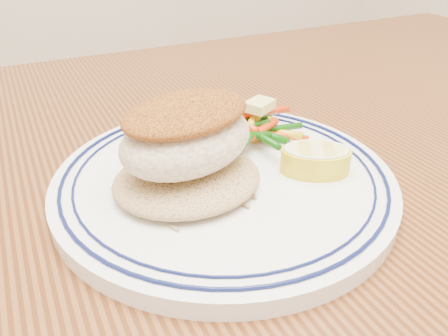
% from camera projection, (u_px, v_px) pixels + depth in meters
% --- Properties ---
extents(dining_table, '(1.50, 0.90, 0.75)m').
position_uv_depth(dining_table, '(234.00, 262.00, 0.44)').
color(dining_table, '#47220E').
rests_on(dining_table, ground).
extents(plate, '(0.29, 0.29, 0.02)m').
position_uv_depth(plate, '(224.00, 179.00, 0.37)').
color(plate, white).
rests_on(plate, dining_table).
extents(rice_pilaf, '(0.12, 0.10, 0.02)m').
position_uv_depth(rice_pilaf, '(187.00, 176.00, 0.34)').
color(rice_pilaf, '#A38051').
rests_on(rice_pilaf, plate).
extents(fish_fillet, '(0.13, 0.11, 0.06)m').
position_uv_depth(fish_fillet, '(187.00, 133.00, 0.33)').
color(fish_fillet, beige).
rests_on(fish_fillet, rice_pilaf).
extents(vegetable_pile, '(0.10, 0.10, 0.03)m').
position_uv_depth(vegetable_pile, '(254.00, 126.00, 0.42)').
color(vegetable_pile, red).
rests_on(vegetable_pile, plate).
extents(butter_pat, '(0.03, 0.03, 0.01)m').
position_uv_depth(butter_pat, '(260.00, 105.00, 0.41)').
color(butter_pat, '#E7DA71').
rests_on(butter_pat, vegetable_pile).
extents(lemon_wedge, '(0.07, 0.07, 0.02)m').
position_uv_depth(lemon_wedge, '(315.00, 159.00, 0.36)').
color(lemon_wedge, yellow).
rests_on(lemon_wedge, plate).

